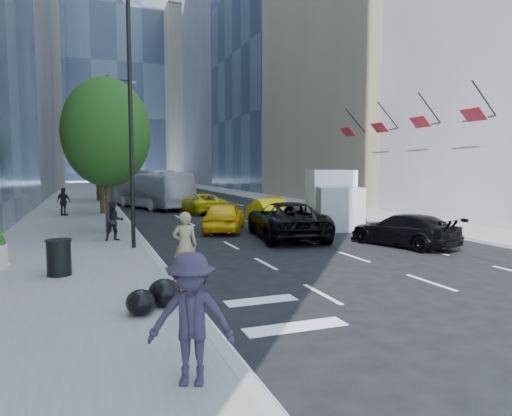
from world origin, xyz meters
name	(u,v)px	position (x,y,z in m)	size (l,w,h in m)	color
ground	(330,259)	(0.00, 0.00, 0.00)	(160.00, 160.00, 0.00)	black
sidewalk_left	(78,203)	(-9.00, 30.00, 0.07)	(6.00, 120.00, 0.15)	slate
sidewalk_right	(272,198)	(10.00, 30.00, 0.07)	(4.00, 120.00, 0.15)	slate
tower_left_end	(10,36)	(-22.00, 92.00, 30.00)	(20.00, 28.00, 60.00)	#303A4C
tower_right_mid	(244,20)	(22.00, 74.00, 32.50)	(20.00, 24.00, 65.00)	#5D5C61
tower_right_far	(213,80)	(22.00, 98.00, 25.00)	(20.00, 24.00, 50.00)	gray
tower_distant	(114,15)	(0.00, 120.00, 45.00)	(40.00, 20.00, 90.00)	#303A4C
lamp_near	(135,102)	(-6.32, 4.00, 5.81)	(2.13, 0.22, 10.00)	black
lamp_far	(111,134)	(-6.32, 22.00, 5.81)	(2.13, 0.22, 10.00)	black
tree_near	(106,133)	(-7.20, 9.00, 4.97)	(4.20, 4.20, 7.46)	black
tree_mid	(100,138)	(-7.20, 19.00, 5.32)	(4.50, 4.50, 7.99)	black
tree_far	(97,154)	(-7.20, 32.00, 4.62)	(3.90, 3.90, 6.92)	black
traffic_signal	(103,159)	(-6.40, 40.00, 4.23)	(2.48, 0.53, 5.20)	black
facade_flags	(400,122)	(10.64, 10.00, 6.18)	(1.85, 13.30, 2.05)	black
skateboarder	(185,250)	(-5.60, -1.64, 0.96)	(0.70, 0.46, 1.92)	#8A8156
black_sedan_lincoln	(286,220)	(0.50, 5.00, 0.85)	(2.83, 6.14, 1.71)	black
black_sedan_mercedes	(403,230)	(4.20, 1.29, 0.69)	(1.93, 4.74, 1.38)	black
taxi_a	(225,216)	(-1.53, 8.25, 0.78)	(1.85, 4.60, 1.57)	#E6AD0C
taxi_b	(268,211)	(1.67, 10.23, 0.75)	(1.59, 4.57, 1.51)	yellow
taxi_c	(201,203)	(-0.44, 18.00, 0.71)	(2.37, 5.13, 1.43)	#D0BA0A
taxi_d	(273,205)	(4.20, 15.50, 0.65)	(1.81, 4.46, 1.30)	#D7C10B
city_bus	(148,189)	(-3.47, 24.01, 1.54)	(2.59, 11.08, 3.09)	#B8BBBE
box_truck	(331,197)	(5.10, 8.88, 1.60)	(4.43, 6.99, 3.15)	white
pedestrian_a	(114,221)	(-7.12, 6.03, 1.00)	(0.83, 0.65, 1.70)	black
pedestrian_b	(64,202)	(-9.63, 18.00, 1.08)	(1.09, 0.45, 1.86)	black
pedestrian_c	(191,319)	(-6.80, -8.00, 1.11)	(1.25, 0.72, 1.93)	#262131
trash_can	(59,258)	(-8.98, -0.05, 0.66)	(0.67, 0.67, 1.01)	black
garbage_bags	(155,296)	(-6.80, -4.27, 0.44)	(1.26, 1.21, 0.62)	black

